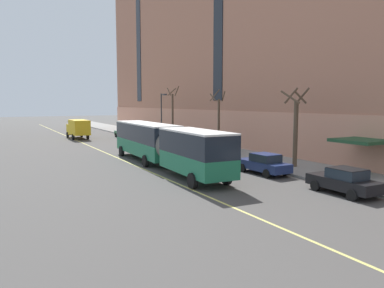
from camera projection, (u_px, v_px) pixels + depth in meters
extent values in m
plane|color=#4C4947|center=(180.00, 171.00, 29.29)|extent=(260.00, 260.00, 0.00)
cube|color=gray|center=(251.00, 157.00, 36.26)|extent=(5.93, 160.00, 0.15)
cube|color=tan|center=(296.00, 137.00, 34.77)|extent=(0.14, 110.00, 4.40)
cube|color=#234C2D|center=(361.00, 141.00, 26.95)|extent=(3.20, 3.40, 0.24)
cube|color=#1E232B|center=(138.00, 33.00, 69.08)|extent=(0.10, 2.00, 25.07)
cube|color=#1E704C|center=(146.00, 147.00, 34.51)|extent=(2.88, 11.15, 1.23)
cube|color=black|center=(146.00, 133.00, 34.36)|extent=(2.89, 11.15, 1.51)
cube|color=white|center=(146.00, 124.00, 34.27)|extent=(2.90, 11.15, 0.12)
cube|color=#19232D|center=(128.00, 130.00, 39.33)|extent=(2.28, 0.16, 1.13)
cube|color=orange|center=(128.00, 123.00, 39.26)|extent=(1.74, 0.12, 0.28)
cube|color=black|center=(129.00, 147.00, 39.54)|extent=(2.43, 0.21, 0.24)
cube|color=white|center=(120.00, 145.00, 39.13)|extent=(0.28, 0.07, 0.18)
cube|color=white|center=(136.00, 144.00, 39.90)|extent=(0.28, 0.07, 0.18)
cylinder|color=#595651|center=(172.00, 146.00, 29.05)|extent=(2.39, 1.09, 2.35)
cube|color=#1E704C|center=(196.00, 163.00, 25.48)|extent=(2.74, 7.30, 1.23)
cube|color=black|center=(196.00, 143.00, 25.33)|extent=(2.75, 7.30, 1.51)
cube|color=white|center=(196.00, 131.00, 25.24)|extent=(2.76, 7.30, 0.12)
cylinder|color=black|center=(122.00, 151.00, 37.50)|extent=(0.34, 1.01, 1.00)
cylinder|color=black|center=(145.00, 150.00, 38.59)|extent=(0.34, 1.01, 1.00)
cylinder|color=black|center=(145.00, 161.00, 31.09)|extent=(0.34, 1.01, 1.00)
cylinder|color=black|center=(173.00, 159.00, 32.18)|extent=(0.34, 1.01, 1.00)
cylinder|color=black|center=(192.00, 181.00, 23.25)|extent=(0.34, 1.01, 1.00)
cylinder|color=black|center=(226.00, 177.00, 24.34)|extent=(0.34, 1.01, 1.00)
cube|color=#4C4C51|center=(190.00, 149.00, 38.31)|extent=(1.81, 4.37, 0.64)
cube|color=#232D38|center=(191.00, 143.00, 38.05)|extent=(1.59, 1.97, 0.56)
cube|color=#4C4C51|center=(191.00, 140.00, 38.02)|extent=(1.56, 1.88, 0.04)
cylinder|color=black|center=(176.00, 151.00, 39.11)|extent=(0.22, 0.64, 0.64)
cylinder|color=black|center=(191.00, 150.00, 39.95)|extent=(0.22, 0.64, 0.64)
cylinder|color=black|center=(188.00, 154.00, 36.74)|extent=(0.22, 0.64, 0.64)
cylinder|color=black|center=(204.00, 153.00, 37.58)|extent=(0.22, 0.64, 0.64)
cube|color=navy|center=(263.00, 165.00, 28.11)|extent=(1.84, 4.51, 0.64)
cube|color=#232D38|center=(265.00, 158.00, 27.85)|extent=(1.58, 2.04, 0.56)
cube|color=navy|center=(265.00, 154.00, 27.81)|extent=(1.54, 1.95, 0.04)
cylinder|color=black|center=(243.00, 168.00, 28.92)|extent=(0.23, 0.64, 0.64)
cylinder|color=black|center=(260.00, 166.00, 29.76)|extent=(0.23, 0.64, 0.64)
cylinder|color=black|center=(267.00, 174.00, 26.53)|extent=(0.23, 0.64, 0.64)
cylinder|color=black|center=(285.00, 172.00, 27.37)|extent=(0.23, 0.64, 0.64)
cube|color=#23603D|center=(124.00, 133.00, 57.27)|extent=(1.84, 4.64, 0.64)
cube|color=#232D38|center=(125.00, 130.00, 57.00)|extent=(1.61, 2.09, 0.56)
cube|color=#23603D|center=(125.00, 128.00, 56.97)|extent=(1.57, 2.00, 0.04)
cylinder|color=black|center=(116.00, 135.00, 58.15)|extent=(0.22, 0.64, 0.64)
cylinder|color=black|center=(127.00, 135.00, 58.98)|extent=(0.22, 0.64, 0.64)
cylinder|color=black|center=(122.00, 137.00, 55.63)|extent=(0.22, 0.64, 0.64)
cylinder|color=black|center=(133.00, 136.00, 56.46)|extent=(0.22, 0.64, 0.64)
cube|color=#4C4C51|center=(161.00, 142.00, 45.24)|extent=(1.77, 4.28, 0.64)
cube|color=#232D38|center=(162.00, 137.00, 44.99)|extent=(1.56, 1.93, 0.56)
cube|color=#4C4C51|center=(162.00, 134.00, 44.96)|extent=(1.52, 1.84, 0.04)
cylinder|color=black|center=(150.00, 144.00, 46.03)|extent=(0.22, 0.64, 0.64)
cylinder|color=black|center=(163.00, 143.00, 46.85)|extent=(0.22, 0.64, 0.64)
cylinder|color=black|center=(159.00, 146.00, 43.71)|extent=(0.22, 0.64, 0.64)
cylinder|color=black|center=(172.00, 145.00, 44.53)|extent=(0.22, 0.64, 0.64)
cube|color=black|center=(343.00, 183.00, 21.91)|extent=(1.79, 4.33, 0.64)
cube|color=#232D38|center=(347.00, 174.00, 21.66)|extent=(1.56, 1.96, 0.56)
cube|color=black|center=(347.00, 169.00, 21.63)|extent=(1.53, 1.87, 0.04)
cylinder|color=black|center=(315.00, 186.00, 22.72)|extent=(0.23, 0.64, 0.64)
cylinder|color=black|center=(335.00, 183.00, 23.52)|extent=(0.23, 0.64, 0.64)
cylinder|color=black|center=(352.00, 195.00, 20.37)|extent=(0.23, 0.64, 0.64)
cylinder|color=black|center=(373.00, 192.00, 21.17)|extent=(0.23, 0.64, 0.64)
cube|color=#4C4C51|center=(140.00, 137.00, 51.29)|extent=(1.93, 4.46, 0.64)
cube|color=#232D38|center=(140.00, 133.00, 51.02)|extent=(1.63, 2.03, 0.56)
cube|color=#4C4C51|center=(140.00, 131.00, 50.99)|extent=(1.59, 1.94, 0.04)
cylinder|color=black|center=(131.00, 139.00, 52.15)|extent=(0.24, 0.65, 0.64)
cylinder|color=black|center=(143.00, 138.00, 52.92)|extent=(0.24, 0.65, 0.64)
cylinder|color=black|center=(137.00, 141.00, 49.72)|extent=(0.24, 0.65, 0.64)
cylinder|color=black|center=(149.00, 140.00, 50.49)|extent=(0.24, 0.65, 0.64)
cube|color=gold|center=(79.00, 127.00, 54.70)|extent=(2.24, 4.83, 2.12)
cube|color=gold|center=(74.00, 129.00, 57.76)|extent=(2.11, 1.72, 1.60)
cube|color=#1E2833|center=(73.00, 127.00, 58.49)|extent=(1.87, 0.10, 0.80)
cylinder|color=black|center=(68.00, 135.00, 57.34)|extent=(0.27, 0.84, 0.84)
cylinder|color=black|center=(81.00, 134.00, 58.35)|extent=(0.27, 0.84, 0.84)
cylinder|color=black|center=(73.00, 137.00, 53.83)|extent=(0.27, 0.84, 0.84)
cylinder|color=black|center=(88.00, 136.00, 54.83)|extent=(0.27, 0.84, 0.84)
cylinder|color=brown|center=(296.00, 134.00, 30.26)|extent=(0.35, 0.35, 5.36)
cylinder|color=brown|center=(303.00, 96.00, 30.24)|extent=(0.19, 1.41, 1.29)
cylinder|color=brown|center=(291.00, 96.00, 30.48)|extent=(1.38, 0.18, 1.32)
cylinder|color=brown|center=(290.00, 97.00, 29.39)|extent=(0.50, 1.80, 1.07)
cylinder|color=brown|center=(300.00, 97.00, 29.43)|extent=(1.16, 0.44, 1.07)
cylinder|color=brown|center=(219.00, 125.00, 40.33)|extent=(0.25, 0.25, 5.58)
cylinder|color=brown|center=(224.00, 96.00, 40.09)|extent=(0.43, 1.08, 1.09)
cylinder|color=brown|center=(215.00, 95.00, 40.48)|extent=(1.38, 0.38, 1.30)
cylinder|color=brown|center=(213.00, 97.00, 39.75)|extent=(0.29, 1.47, 0.83)
cylinder|color=brown|center=(173.00, 118.00, 50.38)|extent=(0.26, 0.26, 6.35)
cylinder|color=brown|center=(177.00, 91.00, 50.26)|extent=(0.18, 1.36, 1.29)
cylinder|color=brown|center=(172.00, 92.00, 50.53)|extent=(1.16, 0.43, 1.04)
cylinder|color=brown|center=(169.00, 92.00, 49.76)|extent=(0.14, 1.13, 1.06)
cylinder|color=#2D2D30|center=(161.00, 118.00, 48.82)|extent=(0.16, 0.16, 6.36)
cylinder|color=#2D2D30|center=(163.00, 94.00, 48.00)|extent=(0.10, 1.10, 0.10)
cube|color=#3D3D3F|center=(165.00, 95.00, 47.53)|extent=(0.36, 0.60, 0.20)
cube|color=#E0D66B|center=(140.00, 168.00, 30.87)|extent=(0.16, 140.00, 0.01)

